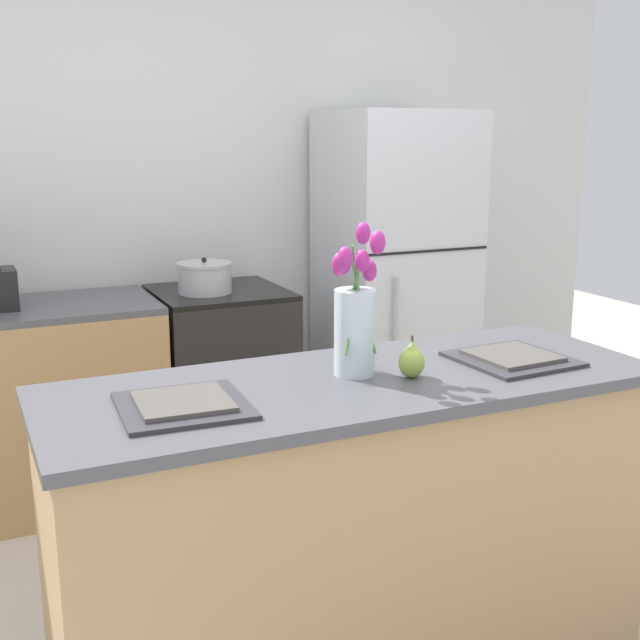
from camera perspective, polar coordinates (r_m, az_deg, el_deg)
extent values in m
cube|color=silver|center=(4.10, -10.43, 9.01)|extent=(5.20, 0.08, 2.70)
cube|color=tan|center=(2.50, 2.48, -14.87)|extent=(1.76, 0.62, 0.90)
cube|color=#4C4C51|center=(2.32, 2.60, -4.58)|extent=(1.80, 0.66, 0.03)
cube|color=black|center=(3.92, -6.99, -4.59)|extent=(0.60, 0.60, 0.89)
cube|color=black|center=(3.81, -7.18, 1.96)|extent=(0.60, 0.60, 0.02)
cube|color=black|center=(3.65, -5.49, -6.42)|extent=(0.42, 0.01, 0.29)
cube|color=silver|center=(4.19, 5.31, 2.64)|extent=(0.68, 0.64, 1.74)
cube|color=black|center=(3.88, 7.76, 4.88)|extent=(0.67, 0.01, 0.01)
cylinder|color=#B2B5B7|center=(3.87, 5.35, -2.44)|extent=(0.02, 0.02, 0.76)
cylinder|color=silver|center=(2.32, 2.48, -0.88)|extent=(0.12, 0.12, 0.25)
cylinder|color=#4C9342|center=(2.33, 3.00, 0.34)|extent=(0.06, 0.02, 0.22)
ellipsoid|color=#B22889|center=(2.32, 3.54, 3.52)|extent=(0.04, 0.04, 0.06)
cylinder|color=#4C9342|center=(2.32, 2.65, 1.68)|extent=(0.08, 0.09, 0.32)
ellipsoid|color=#B22889|center=(2.34, 3.08, 6.19)|extent=(0.04, 0.04, 0.06)
cylinder|color=#4C9342|center=(2.32, 2.22, 0.59)|extent=(0.02, 0.07, 0.24)
ellipsoid|color=#B22889|center=(2.32, 1.78, 4.07)|extent=(0.04, 0.04, 0.07)
cylinder|color=#4C9342|center=(2.32, 1.99, 0.52)|extent=(0.04, 0.04, 0.24)
ellipsoid|color=#B22889|center=(2.30, 1.38, 3.96)|extent=(0.04, 0.04, 0.07)
cylinder|color=#4C9342|center=(2.30, 2.04, 0.61)|extent=(0.07, 0.01, 0.25)
ellipsoid|color=#B22889|center=(2.26, 1.38, 4.08)|extent=(0.04, 0.04, 0.06)
cylinder|color=#4C9342|center=(2.29, 2.31, 0.93)|extent=(0.09, 0.09, 0.26)
ellipsoid|color=#B22889|center=(2.20, 1.80, 4.45)|extent=(0.04, 0.04, 0.06)
cylinder|color=#4C9342|center=(2.29, 2.80, 0.58)|extent=(0.01, 0.04, 0.26)
ellipsoid|color=#B22889|center=(2.25, 3.02, 4.23)|extent=(0.04, 0.04, 0.06)
cylinder|color=#4C9342|center=(2.29, 3.01, 1.32)|extent=(0.06, 0.07, 0.30)
ellipsoid|color=#B22889|center=(2.25, 4.12, 5.52)|extent=(0.04, 0.04, 0.07)
ellipsoid|color=#9EBC47|center=(2.33, 6.53, -3.04)|extent=(0.08, 0.08, 0.09)
cone|color=#9EBC47|center=(2.31, 6.56, -1.85)|extent=(0.04, 0.04, 0.03)
cylinder|color=brown|center=(2.31, 6.58, -1.30)|extent=(0.01, 0.01, 0.02)
cube|color=#333338|center=(2.10, -9.71, -6.03)|extent=(0.34, 0.34, 0.01)
cube|color=#514C47|center=(2.09, -9.72, -5.72)|extent=(0.25, 0.25, 0.01)
cube|color=#333338|center=(2.56, 13.50, -2.72)|extent=(0.34, 0.34, 0.01)
cube|color=#514C47|center=(2.55, 13.52, -2.46)|extent=(0.25, 0.25, 0.01)
cylinder|color=#B2B5B7|center=(3.73, -8.20, 2.89)|extent=(0.25, 0.25, 0.13)
cylinder|color=#B2B5B7|center=(3.72, -8.24, 3.96)|extent=(0.25, 0.25, 0.01)
sphere|color=black|center=(3.72, -8.25, 4.25)|extent=(0.02, 0.02, 0.02)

